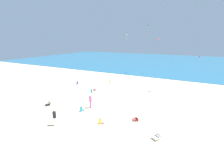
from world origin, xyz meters
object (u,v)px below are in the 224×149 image
Objects in this scene: beach_chair_far_right at (137,118)px; person_0 at (54,116)px; beach_chair_far_left at (157,136)px; person_4 at (109,80)px; person_6 at (101,121)px; beach_chair_near_camera at (48,104)px; kite_black at (148,25)px; cooler_box at (95,90)px; person_1 at (91,92)px; person_5 at (90,101)px; kite_red at (159,39)px; person_3 at (78,83)px; kite_magenta at (200,56)px; person_2 at (82,109)px; kite_lime at (127,35)px.

beach_chair_far_right is 8.47m from person_0.
person_4 is at bearing -106.90° from beach_chair_far_left.
beach_chair_far_left is 1.26× the size of person_6.
kite_black is at bearing -175.43° from beach_chair_near_camera.
cooler_box is 0.31× the size of person_0.
cooler_box is 0.76× the size of person_6.
person_1 is at bearing -87.13° from beach_chair_far_left.
kite_red reaches higher than person_5.
beach_chair_far_left is 1.19× the size of person_3.
kite_red is at bearing 18.91° from person_3.
person_3 is (-3.11, 9.83, 0.03)m from beach_chair_near_camera.
kite_magenta is (20.76, 17.92, 4.49)m from person_3.
beach_chair_far_left is 18.11m from person_4.
person_3 is 0.47× the size of person_4.
beach_chair_far_left is 0.51× the size of kite_black.
beach_chair_far_right is at bearing -66.52° from person_2.
person_4 is at bearing -135.48° from kite_magenta.
kite_black reaches higher than person_0.
person_2 is at bearing 76.76° from person_4.
person_3 is (-7.79, 13.15, -0.72)m from person_0.
person_2 is at bearing -80.03° from kite_lime.
kite_black is (-2.90, 27.83, 11.70)m from person_6.
person_1 is 4.99m from person_2.
kite_lime reaches higher than person_5.
person_2 is 0.50× the size of kite_magenta.
kite_lime is at bearing 81.12° from person_6.
kite_lime is (-4.76, 23.41, 8.71)m from person_5.
person_6 is at bearing -53.79° from cooler_box.
kite_lime is at bearing -127.66° from person_5.
kite_red reaches higher than beach_chair_near_camera.
person_4 is (-9.30, 11.29, 0.59)m from beach_chair_far_right.
person_0 is 15.30m from person_3.
kite_magenta is (12.62, 27.22, 4.51)m from person_2.
cooler_box is at bearing 117.76° from person_1.
cooler_box is at bearing -103.16° from person_0.
kite_red reaches higher than person_0.
beach_chair_far_left is 30.96m from kite_lime.
cooler_box is 22.49m from kite_black.
person_6 is 30.43m from kite_magenta.
beach_chair_far_left is at bearing -96.71° from kite_magenta.
person_2 is (-6.63, -0.89, -0.05)m from beach_chair_far_right.
person_6 is at bearing -73.20° from kite_lime.
beach_chair_far_left is at bearing 167.54° from person_0.
cooler_box is at bearing -55.89° from person_3.
beach_chair_near_camera is at bearing -61.73° from beach_chair_far_left.
person_4 is at bearing -103.26° from kite_black.
person_2 is 28.84m from kite_black.
person_1 is at bearing -103.30° from kite_red.
cooler_box is 0.33× the size of kite_red.
beach_chair_near_camera is 8.65m from person_6.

